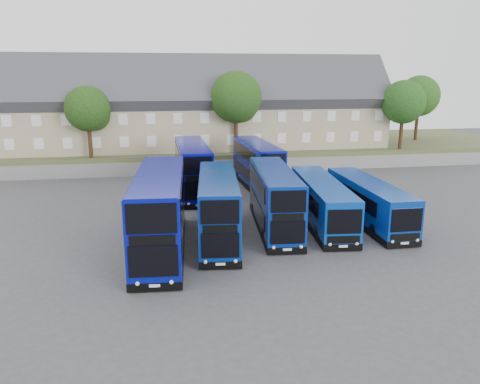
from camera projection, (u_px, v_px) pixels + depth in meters
name	position (u px, v px, depth m)	size (l,w,h in m)	color
ground	(269.00, 250.00, 29.60)	(120.00, 120.00, 0.00)	#414145
retaining_wall	(221.00, 166.00, 52.36)	(70.00, 0.40, 1.50)	slate
earth_bank	(211.00, 150.00, 61.86)	(80.00, 20.00, 2.00)	#4D5630
terrace_row	(189.00, 110.00, 56.18)	(48.00, 10.40, 11.20)	tan
dd_front_left	(160.00, 213.00, 29.07)	(3.61, 12.46, 4.90)	#070F8E
dd_front_mid	(218.00, 209.00, 31.12)	(3.55, 10.97, 4.28)	navy
dd_front_right	(274.00, 200.00, 33.28)	(3.37, 10.88, 4.26)	navy
dd_rear_left	(193.00, 169.00, 43.21)	(2.81, 11.58, 4.59)	#080999
dd_rear_right	(257.00, 166.00, 45.47)	(3.08, 11.09, 4.36)	#071289
coach_east_a	(322.00, 203.00, 34.46)	(3.61, 11.95, 3.22)	#093FA7
coach_east_b	(368.00, 203.00, 34.75)	(2.43, 11.36, 3.10)	#08329B
tree_west	(89.00, 110.00, 49.63)	(4.80, 4.80, 7.65)	#382314
tree_mid	(237.00, 99.00, 52.45)	(5.76, 5.76, 9.18)	#382314
tree_east	(404.00, 104.00, 55.37)	(5.12, 5.12, 8.16)	#382314
tree_far	(420.00, 98.00, 62.95)	(5.44, 5.44, 8.67)	#382314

